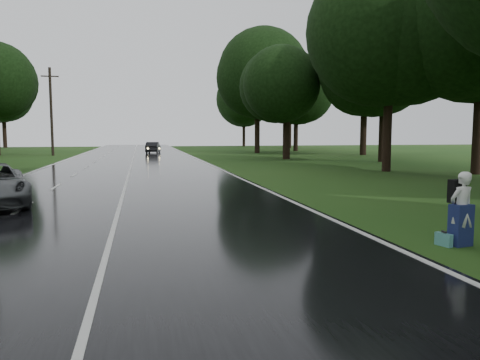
% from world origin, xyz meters
% --- Properties ---
extents(ground, '(160.00, 160.00, 0.00)m').
position_xyz_m(ground, '(0.00, 0.00, 0.00)').
color(ground, '#234514').
rests_on(ground, ground).
extents(road, '(12.00, 140.00, 0.04)m').
position_xyz_m(road, '(0.00, 20.00, 0.02)').
color(road, black).
rests_on(road, ground).
extents(lane_center, '(0.12, 140.00, 0.01)m').
position_xyz_m(lane_center, '(0.00, 20.00, 0.04)').
color(lane_center, silver).
rests_on(lane_center, road).
extents(far_car, '(1.95, 4.15, 1.31)m').
position_xyz_m(far_car, '(2.19, 48.93, 0.70)').
color(far_car, black).
rests_on(far_car, road).
extents(hitchhiker, '(0.64, 0.60, 1.60)m').
position_xyz_m(hitchhiker, '(7.36, 0.86, 0.74)').
color(hitchhiker, silver).
rests_on(hitchhiker, ground).
extents(suitcase, '(0.21, 0.41, 0.28)m').
position_xyz_m(suitcase, '(6.98, 0.89, 0.14)').
color(suitcase, teal).
rests_on(suitcase, ground).
extents(utility_pole_far, '(1.80, 0.28, 9.32)m').
position_xyz_m(utility_pole_far, '(-8.50, 45.35, 0.00)').
color(utility_pole_far, black).
rests_on(utility_pole_far, ground).
extents(tree_right_d, '(9.83, 9.83, 15.37)m').
position_xyz_m(tree_right_d, '(15.84, 18.96, 0.00)').
color(tree_right_d, black).
rests_on(tree_right_d, ground).
extents(tree_right_e, '(7.93, 7.93, 12.39)m').
position_xyz_m(tree_right_e, '(13.95, 33.64, 0.00)').
color(tree_right_e, black).
rests_on(tree_right_e, ground).
extents(tree_right_f, '(10.25, 10.25, 16.01)m').
position_xyz_m(tree_right_f, '(14.64, 47.43, 0.00)').
color(tree_right_f, black).
rests_on(tree_right_f, ground).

